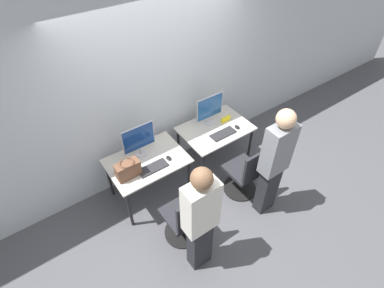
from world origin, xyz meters
TOP-DOWN VIEW (x-y plane):
  - ground_plane at (0.00, 0.00)m, footprint 20.00×20.00m
  - wall_back at (0.00, 0.85)m, footprint 12.00×0.05m
  - desk_left at (-0.57, 0.36)m, footprint 1.02×0.72m
  - monitor_left at (-0.57, 0.52)m, footprint 0.45×0.17m
  - keyboard_left at (-0.57, 0.19)m, footprint 0.38×0.16m
  - mouse_left at (-0.32, 0.22)m, footprint 0.06×0.09m
  - office_chair_left at (-0.55, -0.49)m, footprint 0.48×0.48m
  - person_left at (-0.60, -0.85)m, footprint 0.36×0.21m
  - desk_right at (0.57, 0.36)m, footprint 1.02×0.72m
  - monitor_right at (0.57, 0.52)m, footprint 0.45×0.17m
  - keyboard_right at (0.57, 0.19)m, footprint 0.38×0.16m
  - mouse_right at (0.84, 0.18)m, footprint 0.06×0.09m
  - office_chair_right at (0.54, -0.37)m, footprint 0.48×0.48m
  - person_right at (0.60, -0.74)m, footprint 0.36×0.22m
  - handbag at (-0.88, 0.25)m, footprint 0.30×0.18m
  - placard_right at (0.80, 0.40)m, footprint 0.16×0.03m

SIDE VIEW (x-z plane):
  - ground_plane at x=0.00m, z-range 0.00..0.00m
  - office_chair_left at x=-0.55m, z-range -0.08..0.81m
  - office_chair_right at x=0.54m, z-range -0.08..0.81m
  - desk_left at x=-0.57m, z-range 0.27..0.97m
  - desk_right at x=0.57m, z-range 0.27..0.97m
  - keyboard_left at x=-0.57m, z-range 0.70..0.72m
  - keyboard_right at x=0.57m, z-range 0.70..0.72m
  - mouse_left at x=-0.32m, z-range 0.70..0.73m
  - mouse_right at x=0.84m, z-range 0.70..0.73m
  - placard_right at x=0.80m, z-range 0.70..0.78m
  - handbag at x=-0.88m, z-range 0.69..0.94m
  - person_left at x=-0.60m, z-range 0.07..1.70m
  - person_right at x=0.60m, z-range 0.08..1.76m
  - monitor_left at x=-0.57m, z-range 0.72..1.19m
  - monitor_right at x=0.57m, z-range 0.72..1.19m
  - wall_back at x=0.00m, z-range 0.00..2.80m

